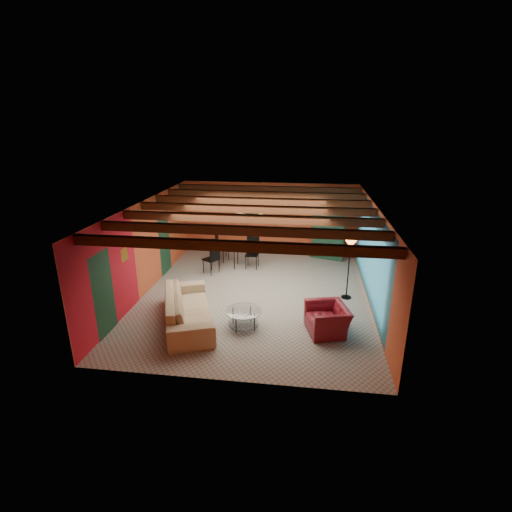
# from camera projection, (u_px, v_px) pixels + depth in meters

# --- Properties ---
(room) EXTENTS (6.52, 8.01, 2.71)m
(room) POSITION_uv_depth(u_px,v_px,m) (256.00, 216.00, 10.66)
(room) COLOR gray
(room) RESTS_ON ground
(sofa) EXTENTS (1.98, 2.97, 0.81)m
(sofa) POSITION_uv_depth(u_px,v_px,m) (188.00, 308.00, 9.66)
(sofa) COLOR tan
(sofa) RESTS_ON ground
(armchair) EXTENTS (1.16, 1.25, 0.68)m
(armchair) POSITION_uv_depth(u_px,v_px,m) (327.00, 319.00, 9.27)
(armchair) COLOR maroon
(armchair) RESTS_ON ground
(coffee_table) EXTENTS (1.16, 1.16, 0.46)m
(coffee_table) POSITION_uv_depth(u_px,v_px,m) (244.00, 319.00, 9.51)
(coffee_table) COLOR white
(coffee_table) RESTS_ON ground
(dining_table) EXTENTS (2.27, 2.27, 1.13)m
(dining_table) POSITION_uv_depth(u_px,v_px,m) (228.00, 251.00, 13.41)
(dining_table) COLOR white
(dining_table) RESTS_ON ground
(armoire) EXTENTS (1.25, 0.86, 2.00)m
(armoire) POSITION_uv_depth(u_px,v_px,m) (328.00, 231.00, 14.19)
(armoire) COLOR maroon
(armoire) RESTS_ON ground
(floor_lamp) EXTENTS (0.42, 0.42, 1.78)m
(floor_lamp) POSITION_uv_depth(u_px,v_px,m) (349.00, 269.00, 10.88)
(floor_lamp) COLOR black
(floor_lamp) RESTS_ON ground
(ceiling_fan) EXTENTS (1.50, 1.50, 0.44)m
(ceiling_fan) POSITION_uv_depth(u_px,v_px,m) (255.00, 217.00, 10.56)
(ceiling_fan) COLOR #472614
(ceiling_fan) RESTS_ON ceiling
(painting) EXTENTS (1.05, 0.03, 0.65)m
(painting) POSITION_uv_depth(u_px,v_px,m) (246.00, 210.00, 14.61)
(painting) COLOR black
(painting) RESTS_ON wall_back
(potted_plant) EXTENTS (0.48, 0.43, 0.47)m
(potted_plant) POSITION_uv_depth(u_px,v_px,m) (330.00, 198.00, 13.78)
(potted_plant) COLOR #26661E
(potted_plant) RESTS_ON armoire
(vase) EXTENTS (0.21, 0.21, 0.19)m
(vase) POSITION_uv_depth(u_px,v_px,m) (228.00, 233.00, 13.19)
(vase) COLOR orange
(vase) RESTS_ON dining_table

